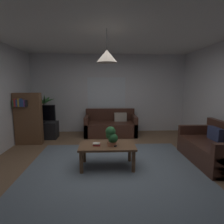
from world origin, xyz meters
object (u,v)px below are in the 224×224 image
object	(u,v)px
couch_right_side	(213,150)
book_on_table_0	(97,145)
potted_plant_on_table	(111,136)
tv	(41,113)
potted_palm_corner	(45,117)
tv_stand	(42,130)
couch_under_window	(111,127)
bookshelf_corner	(28,118)
remote_on_table_0	(113,145)
pendant_lamp	(107,56)
coffee_table	(107,148)
book_on_table_1	(96,144)

from	to	relation	value
couch_right_side	book_on_table_0	distance (m)	2.43
potted_plant_on_table	tv	size ratio (longest dim) A/B	0.44
book_on_table_0	potted_palm_corner	bearing A→B (deg)	124.53
tv_stand	potted_palm_corner	size ratio (longest dim) A/B	0.65
book_on_table_0	tv	size ratio (longest dim) A/B	0.16
tv	couch_under_window	bearing A→B (deg)	8.05
potted_palm_corner	bookshelf_corner	world-z (taller)	bookshelf_corner
book_on_table_0	remote_on_table_0	distance (m)	0.30
couch_right_side	tv_stand	distance (m)	4.57
remote_on_table_0	pendant_lamp	bearing A→B (deg)	-85.26
remote_on_table_0	tv_stand	xyz separation A→B (m)	(-2.03, 2.11, -0.22)
couch_under_window	coffee_table	distance (m)	2.33
coffee_table	book_on_table_1	bearing A→B (deg)	-169.23
couch_under_window	bookshelf_corner	size ratio (longest dim) A/B	1.16
coffee_table	book_on_table_0	size ratio (longest dim) A/B	8.30
coffee_table	potted_palm_corner	size ratio (longest dim) A/B	0.79
tv	potted_palm_corner	size ratio (longest dim) A/B	0.60
book_on_table_1	potted_palm_corner	world-z (taller)	potted_palm_corner
potted_plant_on_table	couch_right_side	bearing A→B (deg)	4.11
couch_right_side	bookshelf_corner	size ratio (longest dim) A/B	1.08
bookshelf_corner	tv_stand	bearing A→B (deg)	70.41
remote_on_table_0	coffee_table	bearing A→B (deg)	-85.26
tv	potted_palm_corner	xyz separation A→B (m)	(-0.07, 0.54, -0.19)
potted_palm_corner	potted_plant_on_table	bearing A→B (deg)	-51.38
coffee_table	tv	bearing A→B (deg)	133.57
couch_right_side	remote_on_table_0	bearing A→B (deg)	-84.99
book_on_table_0	potted_palm_corner	distance (m)	3.17
book_on_table_1	potted_palm_corner	xyz separation A→B (m)	(-1.78, 2.61, 0.08)
couch_under_window	potted_palm_corner	bearing A→B (deg)	173.50
coffee_table	book_on_table_0	world-z (taller)	book_on_table_0
book_on_table_0	potted_plant_on_table	distance (m)	0.33
book_on_table_0	couch_under_window	bearing A→B (deg)	81.39
book_on_table_0	tv	bearing A→B (deg)	129.82
book_on_table_0	tv_stand	bearing A→B (deg)	129.52
remote_on_table_0	potted_plant_on_table	bearing A→B (deg)	-108.67
bookshelf_corner	potted_palm_corner	bearing A→B (deg)	83.68
couch_right_side	book_on_table_1	bearing A→B (deg)	-86.25
couch_under_window	tv_stand	xyz separation A→B (m)	(-2.08, -0.27, -0.02)
couch_right_side	potted_plant_on_table	size ratio (longest dim) A/B	4.13
potted_plant_on_table	bookshelf_corner	world-z (taller)	bookshelf_corner
potted_palm_corner	pendant_lamp	distance (m)	3.61
book_on_table_1	bookshelf_corner	world-z (taller)	bookshelf_corner
bookshelf_corner	pendant_lamp	bearing A→B (deg)	-35.86
couch_right_side	potted_plant_on_table	bearing A→B (deg)	-85.89
pendant_lamp	potted_plant_on_table	bearing A→B (deg)	-23.49
potted_plant_on_table	pendant_lamp	bearing A→B (deg)	156.51
book_on_table_1	tv_stand	xyz separation A→B (m)	(-1.71, 2.09, -0.24)
couch_under_window	book_on_table_0	xyz separation A→B (m)	(-0.36, -2.36, 0.19)
potted_palm_corner	bookshelf_corner	size ratio (longest dim) A/B	0.98
potted_plant_on_table	potted_palm_corner	world-z (taller)	potted_palm_corner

